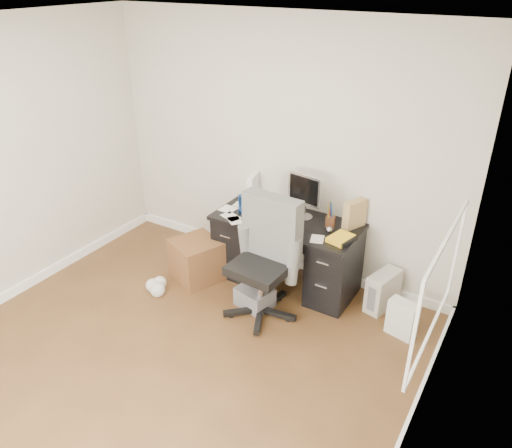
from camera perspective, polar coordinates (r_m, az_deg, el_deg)
The scene contains 18 objects.
ground at distance 4.53m, azimuth -10.52°, elevation -15.48°, with size 4.00×4.00×0.00m, color #4C3118.
room_shell at distance 3.62m, azimuth -12.06°, elevation 4.20°, with size 4.02×4.02×2.71m.
desk at distance 5.24m, azimuth 3.44°, elevation -2.97°, with size 1.50×0.70×0.75m.
loose_papers at distance 5.11m, azimuth 1.30°, elevation 0.76°, with size 1.10×0.60×0.00m, color silver, non-canonical shape.
lcd_monitor at distance 5.02m, azimuth 5.57°, elevation 3.17°, with size 0.38×0.22×0.49m, color #B7B7BC, non-canonical shape.
keyboard at distance 5.04m, azimuth 2.83°, elevation 0.42°, with size 0.39×0.13×0.02m, color black.
computer_mouse at distance 4.86m, azimuth 8.36°, elevation -0.63°, with size 0.06×0.06×0.06m, color #B7B7BC.
travel_mug at distance 5.19m, azimuth -1.58°, elevation 2.32°, with size 0.08×0.08×0.19m, color navy.
white_binder at distance 5.41m, azimuth -0.35°, elevation 4.12°, with size 0.12×0.27×0.31m, color white.
magazine_file at distance 4.97m, azimuth 11.20°, elevation 1.15°, with size 0.12×0.24×0.28m, color #A78051.
pen_cup at distance 4.94m, azimuth 8.56°, elevation 1.06°, with size 0.11×0.11×0.25m, color #522D17, non-canonical shape.
yellow_book at distance 4.74m, azimuth 9.75°, elevation -1.66°, with size 0.19×0.25×0.04m, color yellow.
paper_remote at distance 4.87m, azimuth 1.99°, elevation -0.60°, with size 0.22×0.18×0.02m, color silver, non-canonical shape.
office_chair at distance 4.66m, azimuth 0.54°, elevation -4.30°, with size 0.67×0.67×1.19m, color #585B58, non-canonical shape.
pc_tower at distance 5.12m, azimuth 14.30°, elevation -7.39°, with size 0.17×0.39×0.39m, color #AEA99D.
shopping_bag at distance 4.82m, azimuth 16.36°, elevation -10.35°, with size 0.27×0.19×0.36m, color silver.
wicker_basket at distance 5.42m, azimuth -6.77°, elevation -4.11°, with size 0.46×0.46×0.46m, color #513218.
desk_printer at distance 5.04m, azimuth -0.16°, elevation -8.35°, with size 0.34×0.28×0.20m, color slate.
Camera 1 is at (2.36, -2.37, 3.06)m, focal length 35.00 mm.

